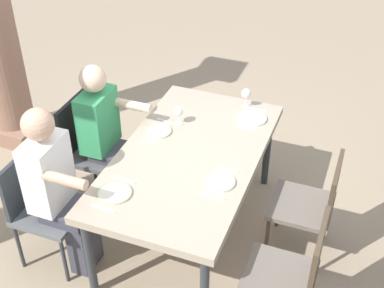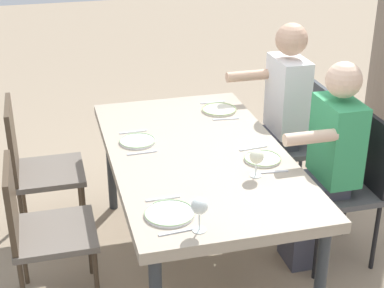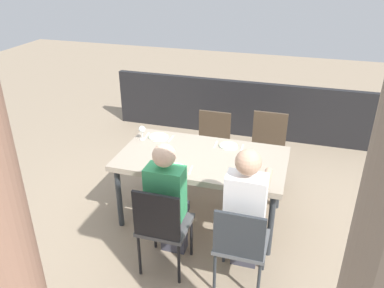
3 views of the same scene
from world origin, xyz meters
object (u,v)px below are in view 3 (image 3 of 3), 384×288
(chair_mid_north, at_px, (162,224))
(diner_woman_green, at_px, (168,199))
(plate_1, at_px, (229,146))
(chair_mid_south, at_px, (212,141))
(plate_2, at_px, (176,168))
(plate_3, at_px, (159,137))
(wine_glass_3, at_px, (142,130))
(plate_0, at_px, (252,178))
(chair_west_south, at_px, (267,146))
(chair_west_north, at_px, (241,242))
(wine_glass_2, at_px, (164,152))
(dining_table, at_px, (202,162))
(diner_man_white, at_px, (246,210))

(chair_mid_north, xyz_separation_m, diner_woman_green, (0.00, -0.18, 0.15))
(diner_woman_green, relative_size, plate_1, 5.97)
(chair_mid_south, relative_size, plate_2, 4.25)
(plate_3, relative_size, wine_glass_3, 1.44)
(chair_mid_south, xyz_separation_m, plate_1, (-0.34, 0.60, 0.28))
(plate_2, height_order, plate_3, same)
(chair_mid_north, height_order, plate_0, chair_mid_north)
(wine_glass_3, bearing_deg, chair_mid_south, -132.50)
(chair_west_south, xyz_separation_m, plate_2, (0.77, 1.24, 0.25))
(chair_mid_south, bearing_deg, chair_west_south, -179.46)
(chair_west_north, xyz_separation_m, chair_mid_south, (0.71, -1.82, -0.00))
(chair_west_south, height_order, wine_glass_2, chair_west_south)
(chair_west_north, xyz_separation_m, diner_woman_green, (0.71, -0.17, 0.18))
(dining_table, bearing_deg, chair_west_south, -122.81)
(chair_mid_north, bearing_deg, wine_glass_3, -59.63)
(chair_mid_north, relative_size, plate_3, 3.89)
(plate_1, distance_m, plate_2, 0.74)
(chair_mid_south, distance_m, wine_glass_3, 1.04)
(chair_west_north, xyz_separation_m, plate_2, (0.77, -0.59, 0.27))
(diner_woman_green, bearing_deg, plate_1, -107.99)
(diner_man_white, distance_m, plate_2, 0.88)
(chair_mid_south, relative_size, wine_glass_3, 5.25)
(wine_glass_3, bearing_deg, chair_west_south, -152.15)
(dining_table, distance_m, plate_0, 0.65)
(chair_west_north, relative_size, plate_3, 3.67)
(chair_west_south, relative_size, plate_3, 3.94)
(plate_0, height_order, plate_1, same)
(dining_table, relative_size, plate_2, 8.60)
(chair_mid_south, distance_m, wine_glass_2, 1.21)
(diner_woman_green, relative_size, plate_0, 5.58)
(chair_west_south, distance_m, diner_woman_green, 1.80)
(chair_mid_south, distance_m, diner_woman_green, 1.65)
(chair_west_north, relative_size, plate_0, 3.83)
(chair_mid_north, distance_m, diner_woman_green, 0.23)
(chair_west_south, height_order, wine_glass_3, chair_west_south)
(chair_mid_north, relative_size, wine_glass_3, 5.60)
(chair_mid_south, bearing_deg, plate_2, 86.95)
(chair_west_north, distance_m, plate_2, 1.01)
(dining_table, bearing_deg, chair_west_north, 123.00)
(wine_glass_3, bearing_deg, chair_west_north, 140.76)
(dining_table, height_order, diner_man_white, diner_man_white)
(plate_1, distance_m, plate_3, 0.83)
(plate_1, height_order, plate_2, same)
(diner_man_white, height_order, plate_0, diner_man_white)
(chair_mid_north, relative_size, plate_2, 4.53)
(chair_mid_north, bearing_deg, plate_3, -67.94)
(chair_west_south, height_order, diner_woman_green, diner_woman_green)
(chair_mid_north, bearing_deg, wine_glass_2, -71.68)
(plate_2, relative_size, wine_glass_3, 1.24)
(dining_table, relative_size, chair_west_south, 1.87)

